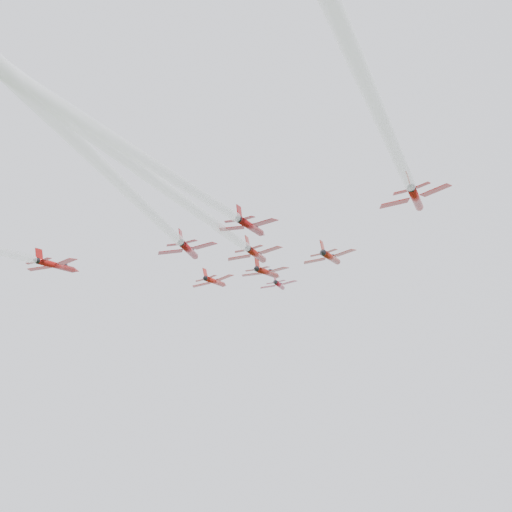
% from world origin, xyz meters
% --- Properties ---
extents(jet_lead, '(8.86, 11.77, 6.04)m').
position_xyz_m(jet_lead, '(-2.83, 29.19, 173.40)').
color(jet_lead, maroon).
extents(jet_row2_left, '(9.35, 12.42, 6.38)m').
position_xyz_m(jet_row2_left, '(-12.61, 13.59, 166.38)').
color(jet_row2_left, '#AE1810').
extents(jet_row2_center, '(10.27, 13.65, 7.01)m').
position_xyz_m(jet_row2_center, '(-1.27, 13.71, 166.44)').
color(jet_row2_center, maroon).
extents(jet_row2_right, '(10.65, 14.15, 7.26)m').
position_xyz_m(jet_row2_right, '(12.62, 10.43, 164.97)').
color(jet_row2_right, maroon).
extents(jet_center, '(10.15, 100.69, 46.32)m').
position_xyz_m(jet_center, '(1.45, -47.04, 139.01)').
color(jet_center, maroon).
extents(jet_rear_right, '(9.20, 91.27, 41.99)m').
position_xyz_m(jet_rear_right, '(5.88, -59.95, 133.19)').
color(jet_rear_right, maroon).
extents(jet_rear_farright, '(10.40, 103.18, 47.46)m').
position_xyz_m(jet_rear_farright, '(29.97, -63.21, 131.72)').
color(jet_rear_farright, '#AC1310').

